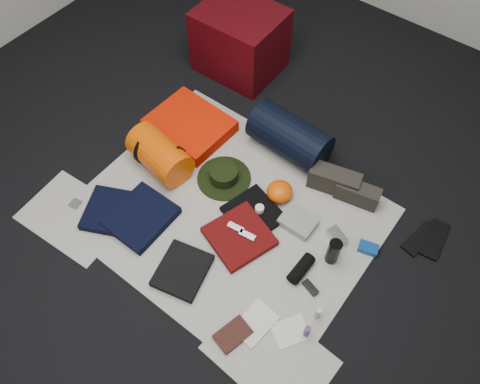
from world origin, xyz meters
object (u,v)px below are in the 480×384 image
Objects in this scene: sleeping_pad at (190,125)px; paperback_book at (233,334)px; navy_duffel at (290,137)px; red_cabinet at (240,41)px; compact_camera at (337,237)px; stuff_sack at (160,155)px; water_bottle at (333,252)px.

paperback_book is (1.04, -0.89, -0.03)m from sleeping_pad.
sleeping_pad is 0.99× the size of navy_duffel.
sleeping_pad is 2.79× the size of paperback_book.
compact_camera is (1.28, -0.79, -0.20)m from red_cabinet.
navy_duffel reaches higher than compact_camera.
stuff_sack is (0.05, -0.33, 0.07)m from sleeping_pad.
sleeping_pad is 1.36m from paperback_book.
sleeping_pad is at bearing -162.51° from compact_camera.
navy_duffel is (0.60, 0.25, 0.08)m from sleeping_pad.
paperback_book is at bearing -76.49° from compact_camera.
water_bottle reaches higher than compact_camera.
navy_duffel is at bearing 22.60° from sleeping_pad.
stuff_sack is at bearing -175.54° from water_bottle.
red_cabinet is 1.61m from water_bottle.
paperback_book is at bearing -40.54° from sleeping_pad.
red_cabinet is at bearing 99.27° from stuff_sack.
paperback_book is (-0.13, -0.77, -0.01)m from compact_camera.
sleeping_pad reaches higher than paperback_book.
navy_duffel is at bearing -32.54° from red_cabinet.
water_bottle is (1.32, -0.92, -0.13)m from red_cabinet.
navy_duffel is at bearing 141.52° from water_bottle.
stuff_sack reaches higher than compact_camera.
navy_duffel is (0.54, 0.57, 0.02)m from stuff_sack.
paperback_book is (-0.17, -0.65, -0.08)m from water_bottle.
stuff_sack is 0.79m from navy_duffel.
red_cabinet reaches higher than water_bottle.
sleeping_pad is at bearing -154.94° from navy_duffel.
sleeping_pad is 2.76× the size of water_bottle.
red_cabinet is 3.11× the size of paperback_book.
water_bottle is 0.68m from paperback_book.
navy_duffel reaches higher than stuff_sack.
sleeping_pad is 0.34m from stuff_sack.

